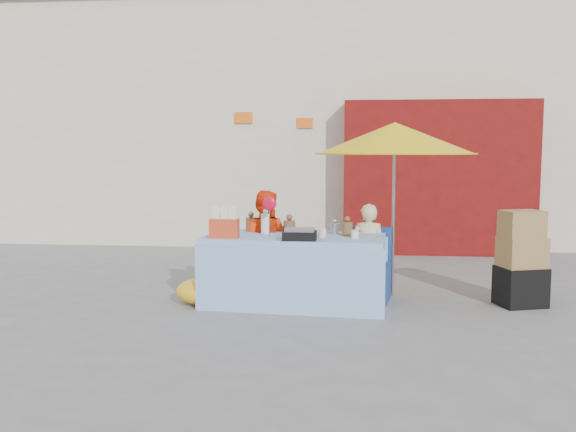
# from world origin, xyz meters

# --- Properties ---
(ground) EXTENTS (80.00, 80.00, 0.00)m
(ground) POSITION_xyz_m (0.00, 0.00, 0.00)
(ground) COLOR slate
(ground) RESTS_ON ground
(backdrop) EXTENTS (14.00, 8.00, 7.80)m
(backdrop) POSITION_xyz_m (0.52, 7.52, 3.10)
(backdrop) COLOR silver
(backdrop) RESTS_ON ground
(market_table) EXTENTS (2.14, 1.13, 1.25)m
(market_table) POSITION_xyz_m (0.08, 0.44, 0.41)
(market_table) COLOR #9AC6F6
(market_table) RESTS_ON ground
(chair_left) EXTENTS (0.56, 0.55, 0.85)m
(chair_left) POSITION_xyz_m (-0.32, 0.70, 0.26)
(chair_left) COLOR navy
(chair_left) RESTS_ON ground
(chair_right) EXTENTS (0.56, 0.55, 0.85)m
(chair_right) POSITION_xyz_m (0.93, 0.70, 0.26)
(chair_right) COLOR navy
(chair_right) RESTS_ON ground
(vendor_orange) EXTENTS (0.70, 0.59, 1.28)m
(vendor_orange) POSITION_xyz_m (-0.32, 0.83, 0.64)
(vendor_orange) COLOR #FF3C0D
(vendor_orange) RESTS_ON ground
(vendor_beige) EXTENTS (0.46, 0.34, 1.13)m
(vendor_beige) POSITION_xyz_m (0.93, 0.83, 0.57)
(vendor_beige) COLOR beige
(vendor_beige) RESTS_ON ground
(umbrella) EXTENTS (1.90, 1.90, 2.09)m
(umbrella) POSITION_xyz_m (1.23, 0.98, 1.89)
(umbrella) COLOR gray
(umbrella) RESTS_ON ground
(box_stack) EXTENTS (0.59, 0.53, 1.09)m
(box_stack) POSITION_xyz_m (2.64, 0.62, 0.50)
(box_stack) COLOR black
(box_stack) RESTS_ON ground
(tarp_bundle) EXTENTS (0.84, 0.76, 0.31)m
(tarp_bundle) POSITION_xyz_m (-0.92, 0.32, 0.16)
(tarp_bundle) COLOR yellow
(tarp_bundle) RESTS_ON ground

